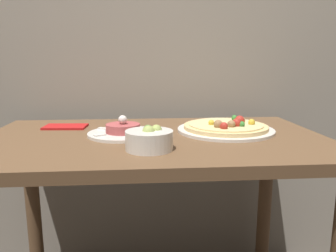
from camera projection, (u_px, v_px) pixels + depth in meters
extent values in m
cube|color=brown|center=(154.00, 141.00, 1.11)|extent=(1.15, 0.69, 0.03)
cylinder|color=brown|center=(34.00, 214.00, 1.42)|extent=(0.06, 0.06, 0.73)
cylinder|color=brown|center=(265.00, 205.00, 1.50)|extent=(0.06, 0.06, 0.73)
cylinder|color=silver|center=(225.00, 130.00, 1.18)|extent=(0.35, 0.35, 0.01)
cylinder|color=#E5C17F|center=(226.00, 127.00, 1.18)|extent=(0.30, 0.30, 0.01)
cylinder|color=beige|center=(226.00, 124.00, 1.17)|extent=(0.26, 0.26, 0.00)
sphere|color=gold|center=(252.00, 122.00, 1.16)|extent=(0.02, 0.02, 0.02)
sphere|color=#387F33|center=(242.00, 124.00, 1.13)|extent=(0.02, 0.02, 0.02)
sphere|color=#997047|center=(218.00, 124.00, 1.11)|extent=(0.03, 0.03, 0.03)
sphere|color=#B22D23|center=(237.00, 123.00, 1.14)|extent=(0.03, 0.03, 0.03)
sphere|color=gold|center=(211.00, 123.00, 1.16)|extent=(0.02, 0.02, 0.02)
sphere|color=#B22D23|center=(224.00, 126.00, 1.09)|extent=(0.03, 0.03, 0.03)
sphere|color=#997047|center=(231.00, 124.00, 1.12)|extent=(0.03, 0.03, 0.03)
sphere|color=#B22D23|center=(240.00, 120.00, 1.19)|extent=(0.03, 0.03, 0.03)
sphere|color=#387F33|center=(234.00, 118.00, 1.25)|extent=(0.02, 0.02, 0.02)
sphere|color=#997047|center=(242.00, 120.00, 1.21)|extent=(0.02, 0.02, 0.02)
cylinder|color=silver|center=(123.00, 134.00, 1.12)|extent=(0.24, 0.24, 0.01)
cylinder|color=#A84747|center=(123.00, 128.00, 1.11)|extent=(0.12, 0.12, 0.03)
sphere|color=silver|center=(123.00, 120.00, 1.11)|extent=(0.03, 0.03, 0.03)
cube|color=white|center=(149.00, 131.00, 1.12)|extent=(0.04, 0.02, 0.01)
cube|color=white|center=(132.00, 126.00, 1.20)|extent=(0.03, 0.04, 0.01)
cube|color=white|center=(103.00, 129.00, 1.16)|extent=(0.04, 0.04, 0.01)
cube|color=white|center=(100.00, 135.00, 1.06)|extent=(0.04, 0.04, 0.01)
cube|color=white|center=(130.00, 137.00, 1.04)|extent=(0.03, 0.04, 0.01)
cylinder|color=silver|center=(149.00, 140.00, 0.93)|extent=(0.14, 0.14, 0.06)
sphere|color=#A3B25B|center=(156.00, 131.00, 0.94)|extent=(0.03, 0.03, 0.03)
sphere|color=#668E42|center=(148.00, 130.00, 0.95)|extent=(0.03, 0.03, 0.03)
sphere|color=#A3B25B|center=(149.00, 132.00, 0.92)|extent=(0.04, 0.04, 0.04)
cube|color=red|center=(65.00, 127.00, 1.24)|extent=(0.16, 0.10, 0.01)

